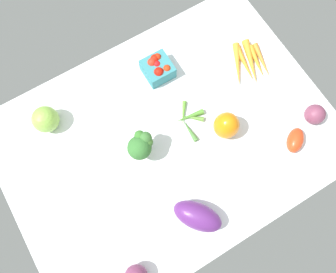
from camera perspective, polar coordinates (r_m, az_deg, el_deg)
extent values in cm
cube|color=white|center=(105.26, 0.00, -0.46)|extent=(104.00, 76.00, 2.00)
cone|color=orange|center=(115.33, 12.07, 12.03)|extent=(10.32, 15.32, 2.48)
cone|color=orange|center=(116.30, 13.31, 12.19)|extent=(4.50, 13.14, 2.17)
cone|color=orange|center=(116.75, 14.31, 12.40)|extent=(8.68, 16.50, 2.71)
cone|color=orange|center=(117.70, 15.25, 12.49)|extent=(5.02, 12.47, 2.21)
cone|color=orange|center=(118.43, 16.11, 12.60)|extent=(4.98, 13.34, 2.10)
sphere|color=#783952|center=(113.39, 24.25, 3.54)|extent=(6.44, 6.44, 6.44)
ellipsoid|color=red|center=(109.00, 21.32, -0.61)|extent=(9.55, 9.04, 4.95)
cone|color=#588535|center=(105.86, 4.32, 3.29)|extent=(6.54, 5.94, 1.70)
cone|color=#528F2E|center=(106.35, 2.72, 4.09)|extent=(6.01, 7.43, 1.46)
cone|color=#4C872E|center=(105.80, 3.76, 3.51)|extent=(9.81, 3.51, 1.94)
cone|color=#457836|center=(104.42, 3.79, 1.10)|extent=(1.82, 8.08, 1.71)
sphere|color=#8BC149|center=(108.75, -20.59, 2.83)|extent=(8.40, 8.40, 8.40)
ellipsoid|color=#5D2774|center=(96.83, 5.18, -13.68)|extent=(14.75, 16.24, 7.62)
ellipsoid|color=orange|center=(101.90, 10.15, 1.91)|extent=(11.05, 11.05, 10.02)
cylinder|color=#99C47A|center=(101.26, -4.90, -2.46)|extent=(3.61, 3.61, 4.56)
sphere|color=#347030|center=(96.43, -5.14, -1.74)|extent=(7.27, 7.27, 7.27)
sphere|color=#36742B|center=(95.75, -4.98, 0.16)|extent=(3.22, 3.22, 3.22)
sphere|color=#3A6F32|center=(95.36, -3.98, -0.30)|extent=(3.96, 3.96, 3.96)
sphere|color=#3A6B2B|center=(95.70, -3.64, -0.82)|extent=(3.15, 3.15, 3.15)
cube|color=teal|center=(110.71, -1.81, 11.68)|extent=(9.15, 9.15, 5.28)
sphere|color=red|center=(109.17, -1.97, 12.47)|extent=(2.51, 2.51, 2.51)
sphere|color=red|center=(107.59, -1.63, 11.16)|extent=(3.26, 3.26, 3.26)
sphere|color=red|center=(110.08, -1.87, 13.69)|extent=(2.51, 2.51, 2.51)
sphere|color=red|center=(108.39, -0.19, 11.72)|extent=(2.72, 2.72, 2.72)
sphere|color=red|center=(109.27, -2.85, 12.78)|extent=(2.95, 2.95, 2.95)
sphere|color=red|center=(109.93, -2.32, 13.41)|extent=(2.91, 2.91, 2.91)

